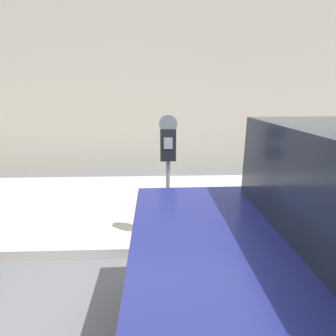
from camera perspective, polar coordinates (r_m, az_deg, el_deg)
name	(u,v)px	position (r m, az deg, el deg)	size (l,w,h in m)	color
ground_plane	(167,311)	(2.73, -0.27, -28.74)	(60.00, 60.00, 0.00)	slate
sidewalk	(162,205)	(4.53, -1.22, -8.05)	(24.00, 2.80, 0.14)	#BCB7AD
building_facade	(160,21)	(6.90, -1.85, 29.31)	(24.00, 0.30, 6.99)	beige
parking_meter	(168,150)	(2.98, 0.00, 3.86)	(0.20, 0.13, 1.56)	gray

